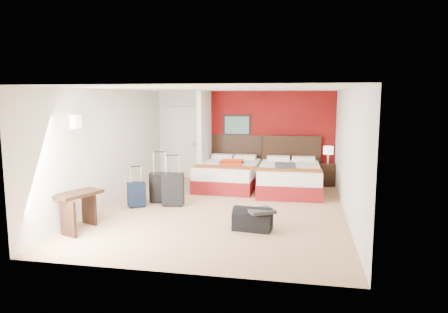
% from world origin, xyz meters
% --- Properties ---
extents(ground, '(6.50, 6.50, 0.00)m').
position_xyz_m(ground, '(0.00, 0.00, 0.00)').
color(ground, '#D4AC82').
rests_on(ground, ground).
extents(room_walls, '(5.02, 6.52, 2.50)m').
position_xyz_m(room_walls, '(-1.40, 1.42, 1.26)').
color(room_walls, silver).
rests_on(room_walls, ground).
extents(red_accent_panel, '(3.50, 0.04, 2.50)m').
position_xyz_m(red_accent_panel, '(0.75, 3.23, 1.25)').
color(red_accent_panel, maroon).
rests_on(red_accent_panel, ground).
extents(partition_wall, '(0.12, 1.20, 2.50)m').
position_xyz_m(partition_wall, '(-1.00, 2.61, 1.25)').
color(partition_wall, silver).
rests_on(partition_wall, ground).
extents(entry_door, '(0.82, 0.06, 2.05)m').
position_xyz_m(entry_door, '(-1.75, 3.20, 1.02)').
color(entry_door, silver).
rests_on(entry_door, ground).
extents(bed_left, '(1.53, 2.13, 0.62)m').
position_xyz_m(bed_left, '(-0.24, 2.13, 0.31)').
color(bed_left, white).
rests_on(bed_left, ground).
extents(bed_right, '(1.56, 2.19, 0.64)m').
position_xyz_m(bed_right, '(1.33, 1.92, 0.32)').
color(bed_right, silver).
rests_on(bed_right, ground).
extents(red_suitcase_open, '(0.67, 0.85, 0.10)m').
position_xyz_m(red_suitcase_open, '(-0.14, 2.03, 0.67)').
color(red_suitcase_open, '#BB3010').
rests_on(red_suitcase_open, bed_left).
extents(jacket_bundle, '(0.51, 0.42, 0.11)m').
position_xyz_m(jacket_bundle, '(1.23, 1.62, 0.70)').
color(jacket_bundle, '#3E3F43').
rests_on(jacket_bundle, bed_right).
extents(nightstand, '(0.45, 0.45, 0.58)m').
position_xyz_m(nightstand, '(2.30, 2.85, 0.29)').
color(nightstand, black).
rests_on(nightstand, ground).
extents(table_lamp, '(0.29, 0.29, 0.47)m').
position_xyz_m(table_lamp, '(2.30, 2.85, 0.81)').
color(table_lamp, white).
rests_on(table_lamp, nightstand).
extents(suitcase_black, '(0.46, 0.32, 0.64)m').
position_xyz_m(suitcase_black, '(-1.47, 0.28, 0.32)').
color(suitcase_black, black).
rests_on(suitcase_black, ground).
extents(suitcase_charcoal, '(0.50, 0.36, 0.68)m').
position_xyz_m(suitcase_charcoal, '(-1.09, 0.07, 0.34)').
color(suitcase_charcoal, black).
rests_on(suitcase_charcoal, ground).
extents(suitcase_navy, '(0.43, 0.39, 0.51)m').
position_xyz_m(suitcase_navy, '(-1.82, -0.20, 0.25)').
color(suitcase_navy, black).
rests_on(suitcase_navy, ground).
extents(duffel_bag, '(0.71, 0.43, 0.34)m').
position_xyz_m(duffel_bag, '(0.80, -1.25, 0.17)').
color(duffel_bag, black).
rests_on(duffel_bag, ground).
extents(jacket_draped, '(0.57, 0.54, 0.06)m').
position_xyz_m(jacket_draped, '(0.95, -1.30, 0.37)').
color(jacket_draped, '#36353A').
rests_on(jacket_draped, duffel_bag).
extents(desk, '(0.69, 0.92, 0.69)m').
position_xyz_m(desk, '(-2.21, -1.84, 0.34)').
color(desk, black).
rests_on(desk, ground).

